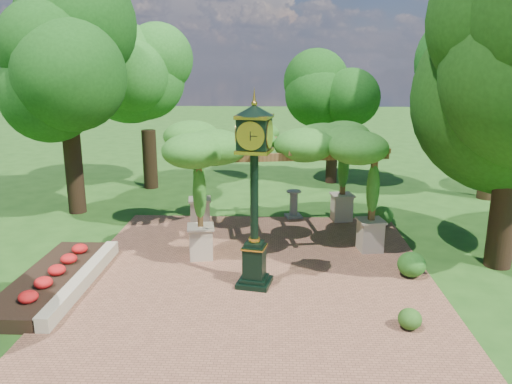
{
  "coord_description": "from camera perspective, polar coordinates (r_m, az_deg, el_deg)",
  "views": [
    {
      "loc": [
        0.61,
        -11.76,
        5.87
      ],
      "look_at": [
        0.0,
        2.5,
        2.2
      ],
      "focal_mm": 35.0,
      "sensor_mm": 36.0,
      "label": 1
    }
  ],
  "objects": [
    {
      "name": "shrub_mid",
      "position": [
        14.85,
        17.35,
        -7.91
      ],
      "size": [
        1.0,
        1.0,
        0.71
      ],
      "primitive_type": "ellipsoid",
      "rotation": [
        0.0,
        0.0,
        0.32
      ],
      "color": "#225818",
      "rests_on": "brick_plaza"
    },
    {
      "name": "ground",
      "position": [
        13.16,
        -0.47,
        -12.08
      ],
      "size": [
        120.0,
        120.0,
        0.0
      ],
      "primitive_type": "plane",
      "color": "#1E4714",
      "rests_on": "ground"
    },
    {
      "name": "brick_plaza",
      "position": [
        14.05,
        -0.26,
        -10.19
      ],
      "size": [
        10.0,
        12.0,
        0.04
      ],
      "primitive_type": "cube",
      "color": "brown",
      "rests_on": "ground"
    },
    {
      "name": "shrub_back",
      "position": [
        19.2,
        14.29,
        -2.63
      ],
      "size": [
        0.99,
        0.99,
        0.69
      ],
      "primitive_type": "ellipsoid",
      "rotation": [
        0.0,
        0.0,
        0.35
      ],
      "color": "#29631C",
      "rests_on": "brick_plaza"
    },
    {
      "name": "pedestal_clock",
      "position": [
        12.86,
        -0.2,
        1.36
      ],
      "size": [
        1.15,
        1.15,
        4.96
      ],
      "rotation": [
        0.0,
        0.0,
        -0.2
      ],
      "color": "black",
      "rests_on": "brick_plaza"
    },
    {
      "name": "tree_west_far",
      "position": [
        24.25,
        -12.48,
        12.0
      ],
      "size": [
        4.17,
        4.17,
        7.26
      ],
      "color": "black",
      "rests_on": "ground"
    },
    {
      "name": "pergola",
      "position": [
        16.66,
        2.74,
        5.3
      ],
      "size": [
        6.8,
        4.86,
        3.94
      ],
      "rotation": [
        0.0,
        0.0,
        0.16
      ],
      "color": "tan",
      "rests_on": "brick_plaza"
    },
    {
      "name": "border_wall",
      "position": [
        14.48,
        -19.14,
        -9.49
      ],
      "size": [
        0.35,
        5.0,
        0.4
      ],
      "primitive_type": "cube",
      "color": "#C6B793",
      "rests_on": "ground"
    },
    {
      "name": "tree_north",
      "position": [
        25.14,
        8.9,
        10.37
      ],
      "size": [
        3.12,
        3.12,
        6.09
      ],
      "color": "#311C13",
      "rests_on": "ground"
    },
    {
      "name": "flower_bed",
      "position": [
        14.83,
        -22.41,
        -9.3
      ],
      "size": [
        1.5,
        5.0,
        0.36
      ],
      "primitive_type": "cube",
      "color": "red",
      "rests_on": "ground"
    },
    {
      "name": "sundial",
      "position": [
        19.56,
        4.32,
        -1.61
      ],
      "size": [
        0.73,
        0.73,
        1.1
      ],
      "rotation": [
        0.0,
        0.0,
        0.23
      ],
      "color": "gray",
      "rests_on": "ground"
    },
    {
      "name": "shrub_front",
      "position": [
        12.14,
        17.17,
        -13.69
      ],
      "size": [
        0.63,
        0.63,
        0.48
      ],
      "primitive_type": "ellipsoid",
      "rotation": [
        0.0,
        0.0,
        0.19
      ],
      "color": "#244E16",
      "rests_on": "brick_plaza"
    },
    {
      "name": "tree_east_far",
      "position": [
        24.07,
        26.65,
        16.4
      ],
      "size": [
        4.88,
        4.88,
        10.66
      ],
      "color": "#322313",
      "rests_on": "ground"
    },
    {
      "name": "tree_west_near",
      "position": [
        20.84,
        -21.11,
        14.05
      ],
      "size": [
        4.37,
        4.37,
        8.85
      ],
      "color": "black",
      "rests_on": "ground"
    }
  ]
}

